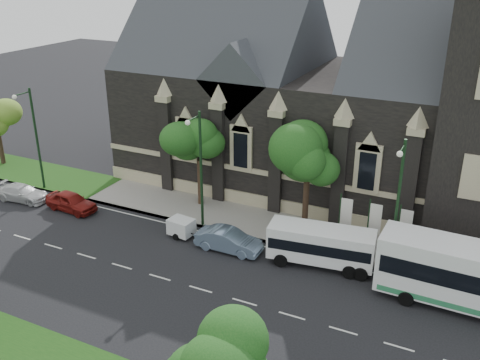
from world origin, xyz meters
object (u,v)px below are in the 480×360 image
Objects in this scene: shuttle_bus at (321,244)px; street_lamp_far at (34,134)px; street_lamp_mid at (199,164)px; banner_flag_right at (403,228)px; box_trailer at (181,227)px; banner_flag_left at (344,216)px; car_far_red at (71,202)px; car_far_white at (22,193)px; street_lamp_near at (397,200)px; banner_flag_center at (373,222)px; sedan at (229,240)px; tree_park_east at (216,354)px; tree_walk_left at (202,138)px; tree_walk_right at (312,155)px.

street_lamp_far is at bearing 169.79° from shuttle_bus.
street_lamp_mid is 2.25× the size of banner_flag_right.
street_lamp_far is 16.10m from box_trailer.
street_lamp_mid reaches higher than banner_flag_left.
street_lamp_mid is at bearing -75.94° from car_far_red.
car_far_white is at bearing -171.55° from box_trailer.
car_far_red is at bearing -175.37° from street_lamp_near.
street_lamp_mid is 1.96× the size of car_far_white.
banner_flag_center is at bearing 131.93° from street_lamp_near.
car_far_red is (-14.24, 0.10, -0.01)m from sedan.
tree_park_east reaches higher than sedan.
street_lamp_mid is 4.75m from box_trailer.
street_lamp_far is (-14.20, -3.61, -0.62)m from tree_walk_left.
street_lamp_far reaches higher than banner_flag_center.
banner_flag_center is (2.00, 0.00, 0.00)m from banner_flag_left.
street_lamp_mid is at bearing 57.06° from sedan.
tree_park_east is at bearing -59.13° from tree_walk_left.
banner_flag_right is at bearing 81.44° from street_lamp_near.
tree_walk_left is at bearing 120.87° from tree_park_east.
tree_park_east is 18.91m from banner_flag_right.
street_lamp_far is 1.96× the size of car_far_white.
street_lamp_mid is 14.67m from banner_flag_right.
tree_walk_left is 1.91× the size of banner_flag_left.
banner_flag_right is (16.08, -1.70, -3.35)m from tree_walk_left.
tree_park_east is 25.77m from car_far_red.
street_lamp_near is 2.25× the size of banner_flag_right.
tree_park_east reaches higher than banner_flag_right.
banner_flag_right is at bearing -88.63° from car_far_white.
street_lamp_far reaches higher than car_far_white.
banner_flag_left reaches higher than car_far_red.
street_lamp_near is at bearing 0.00° from street_lamp_far.
street_lamp_mid is at bearing -169.50° from banner_flag_left.
tree_walk_left is at bearing -73.73° from car_far_white.
street_lamp_near is 25.30m from car_far_red.
street_lamp_far is at bearing 180.00° from street_lamp_mid.
tree_park_east reaches higher than car_far_red.
car_far_red is at bearing 88.56° from sedan.
street_lamp_near is (15.80, -3.61, -0.62)m from tree_walk_left.
car_far_red is 5.04m from car_far_white.
car_far_red is (-10.24, -0.17, -0.02)m from box_trailer.
street_lamp_near is 1.26× the size of shuttle_bus.
shuttle_bus is (-0.46, 15.32, -3.07)m from tree_park_east.
box_trailer is at bearing -161.01° from banner_flag_left.
tree_park_east is at bearing -125.03° from car_far_white.
street_lamp_near and street_lamp_mid have the same top height.
car_far_red is at bearing -172.49° from box_trailer.
car_far_white is (-28.16, -4.25, -1.72)m from banner_flag_center.
car_far_white is at bearing -175.51° from street_lamp_near.
tree_walk_right is at bearing 161.36° from banner_flag_center.
tree_walk_left reaches higher than banner_flag_right.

